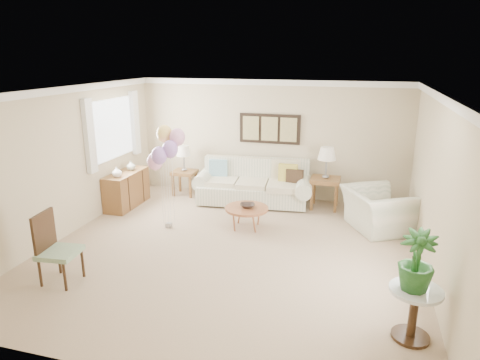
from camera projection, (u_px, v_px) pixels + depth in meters
The scene contains 18 objects.
ground_plane at pixel (230, 251), 7.06m from camera, with size 6.00×6.00×0.00m, color tan.
room_shell at pixel (225, 153), 6.71m from camera, with size 6.04×6.04×2.60m.
wall_art_triptych at pixel (270, 129), 9.35m from camera, with size 1.35×0.06×0.65m.
sofa at pixel (254, 186), 9.27m from camera, with size 2.64×1.18×0.94m.
end_table_left at pixel (185, 175), 9.76m from camera, with size 0.52×0.47×0.57m.
end_table_right at pixel (325, 183), 8.88m from camera, with size 0.60×0.55×0.65m.
lamp_left at pixel (184, 152), 9.61m from camera, with size 0.33×0.33×0.58m.
lamp_right at pixel (327, 155), 8.71m from camera, with size 0.37×0.37×0.66m.
coffee_table at pixel (247, 209), 7.89m from camera, with size 0.80×0.80×0.41m.
decor_bowl at pixel (247, 206), 7.87m from camera, with size 0.27×0.27×0.07m, color #2C211C.
armchair at pixel (377, 210), 7.84m from camera, with size 1.16×1.01×0.75m, color beige.
side_table at pixel (415, 301), 4.76m from camera, with size 0.58×0.58×0.63m.
potted_plant at pixel (416, 261), 4.61m from camera, with size 0.39×0.39×0.69m, color #194D17.
accent_chair at pixel (55, 247), 5.98m from camera, with size 0.55×0.55×1.03m.
credenza at pixel (127, 189), 9.06m from camera, with size 0.46×1.20×0.74m.
vase_white at pixel (117, 172), 8.60m from camera, with size 0.20×0.20×0.21m, color white.
vase_sage at pixel (131, 165), 9.11m from camera, with size 0.19×0.19×0.20m, color #A6AFA0.
balloon_cluster at pixel (165, 148), 7.58m from camera, with size 0.63×0.57×1.91m.
Camera 1 is at (1.91, -6.15, 3.12)m, focal length 32.00 mm.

